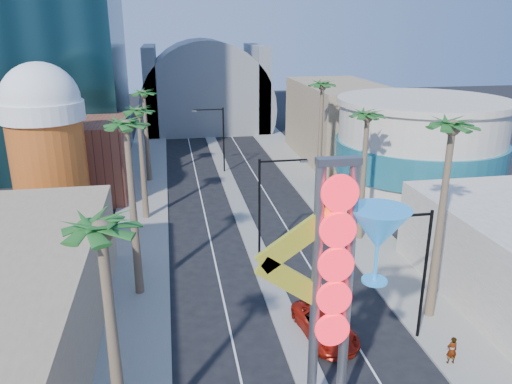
# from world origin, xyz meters

# --- Properties ---
(sidewalk_west) EXTENTS (5.00, 100.00, 0.15)m
(sidewalk_west) POSITION_xyz_m (-9.50, 35.00, 0.07)
(sidewalk_west) COLOR gray
(sidewalk_west) RESTS_ON ground
(sidewalk_east) EXTENTS (5.00, 100.00, 0.15)m
(sidewalk_east) POSITION_xyz_m (9.50, 35.00, 0.07)
(sidewalk_east) COLOR gray
(sidewalk_east) RESTS_ON ground
(median) EXTENTS (1.60, 84.00, 0.15)m
(median) POSITION_xyz_m (0.00, 38.00, 0.07)
(median) COLOR gray
(median) RESTS_ON ground
(brick_filler_west) EXTENTS (10.00, 10.00, 8.00)m
(brick_filler_west) POSITION_xyz_m (-16.00, 38.00, 4.00)
(brick_filler_west) COLOR brown
(brick_filler_west) RESTS_ON ground
(filler_east) EXTENTS (10.00, 20.00, 10.00)m
(filler_east) POSITION_xyz_m (16.00, 48.00, 5.00)
(filler_east) COLOR #997E63
(filler_east) RESTS_ON ground
(beer_mug) EXTENTS (7.00, 7.00, 14.50)m
(beer_mug) POSITION_xyz_m (-17.00, 30.00, 7.84)
(beer_mug) COLOR #C04A19
(beer_mug) RESTS_ON ground
(turquoise_building) EXTENTS (16.60, 16.60, 10.60)m
(turquoise_building) POSITION_xyz_m (18.00, 30.00, 5.25)
(turquoise_building) COLOR #B3AC97
(turquoise_building) RESTS_ON ground
(canopy) EXTENTS (22.00, 16.00, 22.00)m
(canopy) POSITION_xyz_m (0.00, 72.00, 4.31)
(canopy) COLOR slate
(canopy) RESTS_ON ground
(neon_sign) EXTENTS (6.53, 2.60, 12.55)m
(neon_sign) POSITION_xyz_m (0.82, 2.96, 7.31)
(neon_sign) COLOR gray
(neon_sign) RESTS_ON ground
(streetlight_0) EXTENTS (3.79, 0.25, 8.00)m
(streetlight_0) POSITION_xyz_m (0.55, 20.00, 4.88)
(streetlight_0) COLOR black
(streetlight_0) RESTS_ON ground
(streetlight_1) EXTENTS (3.79, 0.25, 8.00)m
(streetlight_1) POSITION_xyz_m (-0.55, 44.00, 4.88)
(streetlight_1) COLOR black
(streetlight_1) RESTS_ON ground
(streetlight_2) EXTENTS (3.45, 0.25, 8.00)m
(streetlight_2) POSITION_xyz_m (6.72, 8.00, 4.83)
(streetlight_2) COLOR black
(streetlight_2) RESTS_ON ground
(palm_0) EXTENTS (2.40, 2.40, 11.70)m
(palm_0) POSITION_xyz_m (-9.00, 2.00, 9.93)
(palm_0) COLOR brown
(palm_0) RESTS_ON ground
(palm_1) EXTENTS (2.40, 2.40, 12.70)m
(palm_1) POSITION_xyz_m (-9.00, 16.00, 10.82)
(palm_1) COLOR brown
(palm_1) RESTS_ON ground
(palm_2) EXTENTS (2.40, 2.40, 11.20)m
(palm_2) POSITION_xyz_m (-9.00, 30.00, 9.48)
(palm_2) COLOR brown
(palm_2) RESTS_ON ground
(palm_3) EXTENTS (2.40, 2.40, 11.20)m
(palm_3) POSITION_xyz_m (-9.00, 42.00, 9.48)
(palm_3) COLOR brown
(palm_3) RESTS_ON ground
(palm_5) EXTENTS (2.40, 2.40, 13.20)m
(palm_5) POSITION_xyz_m (9.00, 10.00, 11.27)
(palm_5) COLOR brown
(palm_5) RESTS_ON ground
(palm_6) EXTENTS (2.40, 2.40, 11.70)m
(palm_6) POSITION_xyz_m (9.00, 22.00, 9.93)
(palm_6) COLOR brown
(palm_6) RESTS_ON ground
(palm_7) EXTENTS (2.40, 2.40, 12.70)m
(palm_7) POSITION_xyz_m (9.00, 34.00, 10.82)
(palm_7) COLOR brown
(palm_7) RESTS_ON ground
(red_pickup) EXTENTS (3.11, 5.65, 1.50)m
(red_pickup) POSITION_xyz_m (1.89, 9.09, 0.75)
(red_pickup) COLOR #A9190D
(red_pickup) RESTS_ON ground
(pedestrian_a) EXTENTS (0.61, 0.42, 1.61)m
(pedestrian_a) POSITION_xyz_m (7.77, 5.40, 0.96)
(pedestrian_a) COLOR gray
(pedestrian_a) RESTS_ON sidewalk_east
(pedestrian_b) EXTENTS (1.04, 0.97, 1.70)m
(pedestrian_b) POSITION_xyz_m (7.87, 22.41, 1.00)
(pedestrian_b) COLOR gray
(pedestrian_b) RESTS_ON sidewalk_east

